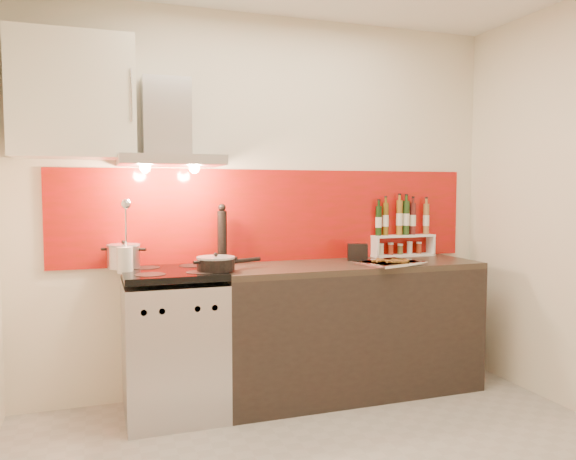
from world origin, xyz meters
name	(u,v)px	position (x,y,z in m)	size (l,w,h in m)	color
back_wall	(267,204)	(0.00, 1.40, 1.30)	(3.40, 0.02, 2.60)	silver
backsplash	(274,216)	(0.05, 1.39, 1.22)	(3.00, 0.02, 0.64)	#991B08
range_stove	(174,345)	(-0.70, 1.10, 0.44)	(0.60, 0.60, 0.91)	#B7B7BA
counter	(349,328)	(0.50, 1.10, 0.45)	(1.80, 0.60, 0.90)	black
range_hood	(168,135)	(-0.70, 1.24, 1.74)	(0.62, 0.50, 0.61)	#B7B7BA
upper_cabinet	(73,97)	(-1.25, 1.22, 1.95)	(0.70, 0.35, 0.72)	white
stock_pot	(124,256)	(-0.98, 1.28, 0.99)	(0.20, 0.20, 0.18)	#B7B7BA
saute_pan	(217,263)	(-0.45, 0.99, 0.95)	(0.44, 0.26, 0.11)	black
utensil_jar	(125,251)	(-0.98, 1.12, 1.03)	(0.09, 0.14, 0.45)	silver
pepper_mill	(222,236)	(-0.35, 1.28, 1.10)	(0.06, 0.06, 0.41)	black
step_shelf	(402,233)	(1.05, 1.34, 1.08)	(0.50, 0.14, 0.42)	white
caddy_box	(358,252)	(0.61, 1.21, 0.96)	(0.14, 0.06, 0.12)	black
baking_tray	(390,262)	(0.71, 0.93, 0.92)	(0.47, 0.41, 0.03)	silver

